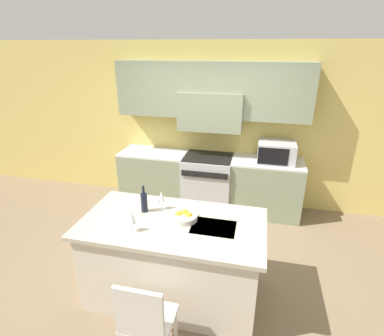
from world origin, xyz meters
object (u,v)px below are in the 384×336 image
(island_chair, at_px, (145,321))
(wine_glass_near, at_px, (132,218))
(microwave, at_px, (276,152))
(range_stove, at_px, (208,182))
(wine_bottle, at_px, (144,202))
(wine_glass_far, at_px, (161,197))
(fruit_bowl, at_px, (184,216))

(island_chair, height_order, wine_glass_near, wine_glass_near)
(microwave, xyz_separation_m, island_chair, (-1.05, -2.90, -0.56))
(range_stove, xyz_separation_m, island_chair, (0.01, -2.88, 0.07))
(range_stove, relative_size, wine_bottle, 3.07)
(microwave, height_order, wine_glass_near, microwave)
(range_stove, xyz_separation_m, wine_glass_far, (-0.20, -1.79, 0.62))
(island_chair, bearing_deg, fruit_bowl, 84.65)
(range_stove, bearing_deg, microwave, 1.01)
(island_chair, relative_size, fruit_bowl, 3.32)
(range_stove, distance_m, island_chair, 2.88)
(microwave, height_order, wine_glass_far, microwave)
(island_chair, height_order, fruit_bowl, fruit_bowl)
(range_stove, distance_m, wine_bottle, 2.01)
(island_chair, bearing_deg, range_stove, 90.11)
(wine_glass_far, bearing_deg, wine_glass_near, -106.33)
(wine_glass_far, relative_size, fruit_bowl, 0.76)
(range_stove, xyz_separation_m, microwave, (1.06, 0.02, 0.62))
(wine_glass_far, bearing_deg, fruit_bowl, -27.58)
(microwave, distance_m, wine_glass_near, 2.67)
(wine_glass_near, height_order, fruit_bowl, wine_glass_near)
(range_stove, relative_size, island_chair, 0.98)
(wine_bottle, height_order, wine_glass_far, wine_bottle)
(microwave, distance_m, wine_bottle, 2.38)
(microwave, distance_m, island_chair, 3.13)
(wine_bottle, distance_m, fruit_bowl, 0.47)
(range_stove, height_order, microwave, microwave)
(microwave, relative_size, wine_glass_near, 2.61)
(island_chair, distance_m, wine_glass_near, 0.90)
(wine_glass_near, distance_m, wine_glass_far, 0.49)
(wine_bottle, height_order, fruit_bowl, wine_bottle)
(microwave, xyz_separation_m, wine_bottle, (-1.42, -1.90, -0.03))
(wine_bottle, xyz_separation_m, wine_glass_far, (0.17, 0.09, 0.03))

